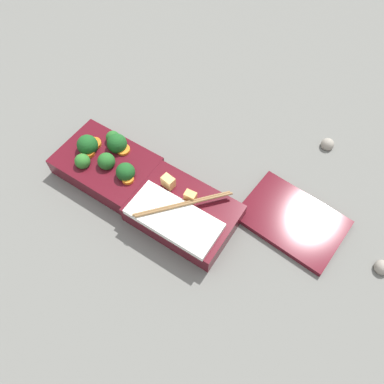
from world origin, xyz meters
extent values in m
plane|color=slate|center=(0.00, 0.00, 0.00)|extent=(3.00, 3.00, 0.00)
cube|color=#510F19|center=(-0.10, 0.01, 0.02)|extent=(0.20, 0.14, 0.04)
sphere|color=#236023|center=(-0.12, 0.06, 0.05)|extent=(0.03, 0.03, 0.03)
sphere|color=#19511E|center=(-0.10, 0.05, 0.05)|extent=(0.04, 0.04, 0.04)
sphere|color=#19511E|center=(-0.15, 0.01, 0.05)|extent=(0.04, 0.04, 0.04)
sphere|color=#2D7028|center=(-0.13, -0.03, 0.05)|extent=(0.03, 0.03, 0.03)
sphere|color=#19511E|center=(-0.04, 0.00, 0.05)|extent=(0.04, 0.04, 0.04)
sphere|color=#236023|center=(-0.09, 0.00, 0.05)|extent=(0.04, 0.04, 0.04)
cylinder|color=orange|center=(-0.14, 0.03, 0.05)|extent=(0.03, 0.03, 0.01)
cylinder|color=orange|center=(-0.14, 0.00, 0.05)|extent=(0.04, 0.04, 0.01)
cylinder|color=orange|center=(-0.08, 0.05, 0.05)|extent=(0.03, 0.03, 0.01)
cylinder|color=orange|center=(-0.03, -0.01, 0.05)|extent=(0.03, 0.03, 0.01)
cube|color=#510F19|center=(0.10, 0.00, 0.02)|extent=(0.20, 0.14, 0.04)
cube|color=white|center=(0.10, -0.03, 0.05)|extent=(0.18, 0.08, 0.01)
cube|color=#EAB266|center=(0.05, 0.03, 0.05)|extent=(0.03, 0.02, 0.02)
cube|color=#F4A356|center=(0.10, 0.02, 0.05)|extent=(0.02, 0.02, 0.02)
cylinder|color=olive|center=(0.10, 0.00, 0.06)|extent=(0.13, 0.15, 0.01)
cylinder|color=olive|center=(0.10, 0.00, 0.06)|extent=(0.13, 0.15, 0.01)
cube|color=#510F19|center=(0.29, 0.11, 0.01)|extent=(0.21, 0.16, 0.01)
sphere|color=gray|center=(0.47, 0.11, 0.01)|extent=(0.03, 0.03, 0.03)
sphere|color=gray|center=(0.27, 0.33, 0.01)|extent=(0.03, 0.03, 0.03)
camera|label=1|loc=(0.31, -0.29, 0.66)|focal=35.00mm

